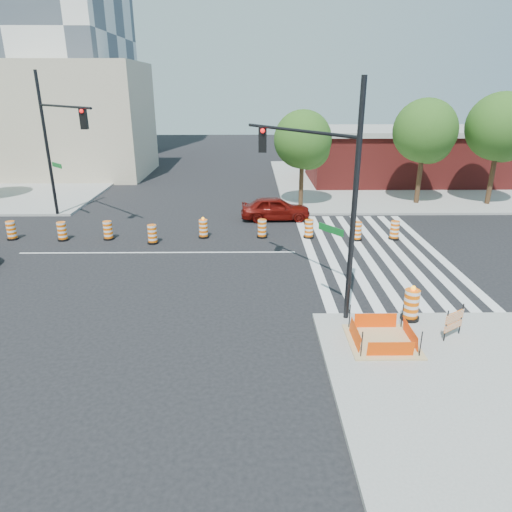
{
  "coord_description": "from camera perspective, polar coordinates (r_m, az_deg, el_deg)",
  "views": [
    {
      "loc": [
        4.75,
        -21.86,
        7.96
      ],
      "look_at": [
        4.96,
        -4.3,
        1.4
      ],
      "focal_mm": 32.0,
      "sensor_mm": 36.0,
      "label": 1
    }
  ],
  "objects": [
    {
      "name": "tree_north_d",
      "position": [
        34.04,
        20.39,
        14.06
      ],
      "size": [
        4.27,
        4.27,
        7.27
      ],
      "color": "#382314",
      "rests_on": "ground"
    },
    {
      "name": "median_drum_9",
      "position": [
        26.26,
        16.93,
        3.02
      ],
      "size": [
        0.6,
        0.6,
        1.02
      ],
      "color": "black",
      "rests_on": "ground"
    },
    {
      "name": "barricade",
      "position": [
        16.39,
        23.51,
        -7.44
      ],
      "size": [
        0.8,
        0.56,
        1.1
      ],
      "rotation": [
        0.0,
        0.0,
        0.59
      ],
      "color": "#FF6305",
      "rests_on": "ground"
    },
    {
      "name": "sidewalk_ne",
      "position": [
        42.74,
        17.61,
        8.9
      ],
      "size": [
        22.0,
        22.0,
        0.15
      ],
      "primitive_type": "cube",
      "color": "gray",
      "rests_on": "ground"
    },
    {
      "name": "median_drum_8",
      "position": [
        25.57,
        12.51,
        2.98
      ],
      "size": [
        0.6,
        0.6,
        1.02
      ],
      "color": "black",
      "rests_on": "ground"
    },
    {
      "name": "median_drum_5",
      "position": [
        25.57,
        -6.59,
        3.36
      ],
      "size": [
        0.6,
        0.6,
        1.18
      ],
      "color": "black",
      "rests_on": "ground"
    },
    {
      "name": "pit_drum",
      "position": [
        17.09,
        18.82,
        -5.88
      ],
      "size": [
        0.66,
        0.66,
        1.3
      ],
      "color": "black",
      "rests_on": "ground"
    },
    {
      "name": "median_drum_4",
      "position": [
        25.07,
        -12.82,
        2.6
      ],
      "size": [
        0.6,
        0.6,
        1.02
      ],
      "color": "black",
      "rests_on": "ground"
    },
    {
      "name": "median_drum_2",
      "position": [
        27.11,
        -23.07,
        2.8
      ],
      "size": [
        0.6,
        0.6,
        1.02
      ],
      "color": "black",
      "rests_on": "ground"
    },
    {
      "name": "red_coupe",
      "position": [
        28.87,
        2.45,
        5.97
      ],
      "size": [
        4.37,
        1.86,
        1.47
      ],
      "primitive_type": "imported",
      "rotation": [
        0.0,
        0.0,
        1.6
      ],
      "color": "#5E0C08",
      "rests_on": "ground"
    },
    {
      "name": "tree_north_c",
      "position": [
        31.51,
        5.93,
        13.89
      ],
      "size": [
        3.86,
        3.86,
        6.56
      ],
      "color": "#382314",
      "rests_on": "ground"
    },
    {
      "name": "ground",
      "position": [
        23.74,
        -12.18,
        0.42
      ],
      "size": [
        120.0,
        120.0,
        0.0
      ],
      "primitive_type": "plane",
      "color": "black",
      "rests_on": "ground"
    },
    {
      "name": "median_drum_7",
      "position": [
        25.55,
        6.62,
        3.32
      ],
      "size": [
        0.6,
        0.6,
        1.02
      ],
      "color": "black",
      "rests_on": "ground"
    },
    {
      "name": "excavation_pit",
      "position": [
        15.6,
        15.47,
        -10.08
      ],
      "size": [
        2.2,
        2.2,
        0.9
      ],
      "color": "tan",
      "rests_on": "ground"
    },
    {
      "name": "crosswalk_east",
      "position": [
        24.07,
        14.29,
        0.53
      ],
      "size": [
        6.75,
        13.5,
        0.01
      ],
      "color": "silver",
      "rests_on": "ground"
    },
    {
      "name": "beige_midrise",
      "position": [
        47.04,
        -22.38,
        15.41
      ],
      "size": [
        14.0,
        10.0,
        10.0
      ],
      "primitive_type": "cube",
      "color": "#B9AB8D",
      "rests_on": "ground"
    },
    {
      "name": "median_drum_1",
      "position": [
        28.48,
        -28.25,
        2.77
      ],
      "size": [
        0.6,
        0.6,
        1.02
      ],
      "color": "black",
      "rests_on": "ground"
    },
    {
      "name": "signal_pole_se",
      "position": [
        16.42,
        8.03,
        9.84
      ],
      "size": [
        3.58,
        5.16,
        8.13
      ],
      "rotation": [
        0.0,
        0.0,
        2.17
      ],
      "color": "black",
      "rests_on": "ground"
    },
    {
      "name": "signal_pole_nw",
      "position": [
        29.99,
        -23.62,
        13.82
      ],
      "size": [
        4.7,
        4.83,
        8.72
      ],
      "rotation": [
        0.0,
        0.0,
        -0.8
      ],
      "color": "black",
      "rests_on": "ground"
    },
    {
      "name": "tree_north_e",
      "position": [
        35.71,
        28.24,
        13.64
      ],
      "size": [
        4.51,
        4.51,
        7.67
      ],
      "color": "#382314",
      "rests_on": "ground"
    },
    {
      "name": "median_drum_6",
      "position": [
        25.44,
        0.76,
        3.38
      ],
      "size": [
        0.6,
        0.6,
        1.02
      ],
      "color": "black",
      "rests_on": "ground"
    },
    {
      "name": "median_drum_3",
      "position": [
        26.41,
        -18.01,
        3.0
      ],
      "size": [
        0.6,
        0.6,
        1.02
      ],
      "color": "black",
      "rests_on": "ground"
    },
    {
      "name": "lane_centerline",
      "position": [
        23.74,
        -12.18,
        0.43
      ],
      "size": [
        14.0,
        0.12,
        0.01
      ],
      "primitive_type": "cube",
      "color": "silver",
      "rests_on": "ground"
    },
    {
      "name": "brick_storefront",
      "position": [
        42.38,
        17.94,
        11.87
      ],
      "size": [
        16.5,
        8.5,
        4.6
      ],
      "color": "maroon",
      "rests_on": "ground"
    }
  ]
}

